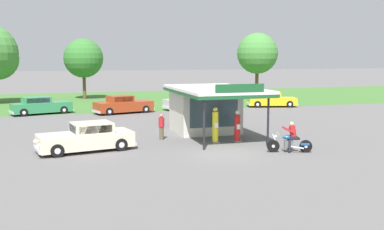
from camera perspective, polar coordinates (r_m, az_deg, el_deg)
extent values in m
plane|color=#5B5959|center=(22.65, 4.21, -4.80)|extent=(300.00, 300.00, 0.00)
cube|color=#3D6B2D|center=(51.51, -7.76, 2.04)|extent=(120.00, 24.00, 0.01)
cube|color=beige|center=(28.50, 1.67, 0.65)|extent=(3.87, 3.61, 2.85)
cube|color=#384C56|center=(26.82, 2.87, 0.34)|extent=(3.10, 0.05, 1.82)
cube|color=silver|center=(26.58, 2.97, 3.41)|extent=(4.57, 7.88, 0.16)
cube|color=#195128|center=(26.59, 2.96, 3.02)|extent=(4.57, 7.88, 0.18)
cube|color=#195128|center=(22.92, 6.26, 3.48)|extent=(2.71, 0.08, 0.44)
cylinder|color=black|center=(24.21, 9.87, -0.67)|extent=(0.12, 0.12, 2.85)
cylinder|color=black|center=(22.82, 1.58, -1.06)|extent=(0.12, 0.12, 2.85)
cube|color=slate|center=(24.84, 3.03, -3.58)|extent=(0.44, 0.44, 0.10)
cylinder|color=yellow|center=(24.69, 3.04, -1.54)|extent=(0.34, 0.34, 1.70)
cube|color=white|center=(24.51, 3.19, -1.40)|extent=(0.22, 0.02, 0.28)
sphere|color=#EACC4C|center=(24.55, 3.06, 0.74)|extent=(0.26, 0.26, 0.26)
cube|color=slate|center=(25.32, 5.89, -3.40)|extent=(0.44, 0.44, 0.10)
cylinder|color=red|center=(25.18, 5.91, -1.64)|extent=(0.34, 0.34, 1.47)
cube|color=white|center=(25.01, 6.07, -1.54)|extent=(0.22, 0.02, 0.28)
sphere|color=white|center=(25.06, 5.94, 0.33)|extent=(0.26, 0.26, 0.26)
cylinder|color=black|center=(22.83, 10.51, -3.99)|extent=(0.64, 0.30, 0.64)
cylinder|color=silver|center=(22.83, 10.51, -3.99)|extent=(0.19, 0.17, 0.16)
cylinder|color=black|center=(23.13, 14.58, -3.96)|extent=(0.64, 0.30, 0.64)
cylinder|color=silver|center=(23.13, 14.58, -3.96)|extent=(0.19, 0.17, 0.16)
ellipsoid|color=#1E4C8C|center=(22.86, 12.35, -2.85)|extent=(0.61, 0.41, 0.24)
cube|color=#59595E|center=(22.93, 12.44, -3.73)|extent=(0.49, 0.37, 0.36)
cube|color=black|center=(22.93, 13.20, -2.99)|extent=(0.54, 0.40, 0.10)
cylinder|color=silver|center=(22.79, 10.78, -3.30)|extent=(0.37, 0.19, 0.71)
cylinder|color=silver|center=(22.74, 11.10, -2.36)|extent=(0.26, 0.67, 0.04)
sphere|color=silver|center=(22.75, 10.84, -2.76)|extent=(0.16, 0.16, 0.16)
cube|color=#1E4C8C|center=(23.09, 14.47, -3.67)|extent=(0.47, 0.31, 0.12)
cylinder|color=silver|center=(22.90, 13.48, -4.14)|extent=(0.69, 0.30, 0.18)
cube|color=black|center=(22.91, 13.04, -2.85)|extent=(0.49, 0.45, 0.14)
cylinder|color=black|center=(22.79, 12.59, -3.91)|extent=(0.19, 0.26, 0.56)
cylinder|color=black|center=(23.10, 12.45, -3.75)|extent=(0.19, 0.26, 0.56)
cylinder|color=#B21E23|center=(22.85, 12.96, -2.07)|extent=(0.49, 0.44, 0.60)
sphere|color=tan|center=(22.78, 12.84, -1.14)|extent=(0.22, 0.22, 0.22)
cylinder|color=#B21E23|center=(22.60, 12.46, -1.95)|extent=(0.54, 0.26, 0.31)
cylinder|color=#B21E23|center=(22.99, 12.29, -1.79)|extent=(0.54, 0.26, 0.31)
cube|color=beige|center=(23.40, -13.67, -3.19)|extent=(5.03, 2.78, 0.77)
cube|color=beige|center=(23.38, -12.91, -1.58)|extent=(2.27, 2.02, 0.52)
cube|color=#283847|center=(23.15, -15.23, -1.74)|extent=(0.32, 1.46, 0.41)
cube|color=#283847|center=(22.60, -12.37, -1.87)|extent=(1.66, 0.35, 0.39)
cube|color=#283847|center=(24.16, -13.41, -1.31)|extent=(1.66, 0.35, 0.39)
cube|color=silver|center=(23.01, -19.48, -4.26)|extent=(0.46, 1.79, 0.18)
cube|color=silver|center=(24.13, -8.10, -3.37)|extent=(0.46, 1.79, 0.18)
sphere|color=white|center=(22.36, -19.31, -3.79)|extent=(0.18, 0.18, 0.18)
sphere|color=white|center=(23.54, -19.75, -3.26)|extent=(0.18, 0.18, 0.18)
cylinder|color=black|center=(22.26, -17.13, -4.46)|extent=(0.69, 0.32, 0.66)
cylinder|color=silver|center=(22.26, -17.13, -4.46)|extent=(0.33, 0.27, 0.30)
cylinder|color=black|center=(23.98, -17.92, -3.66)|extent=(0.69, 0.32, 0.66)
cylinder|color=silver|center=(23.98, -17.92, -3.66)|extent=(0.33, 0.27, 0.30)
cylinder|color=black|center=(23.05, -9.20, -3.83)|extent=(0.69, 0.32, 0.66)
cylinder|color=silver|center=(23.05, -9.20, -3.83)|extent=(0.33, 0.27, 0.30)
cylinder|color=black|center=(24.71, -10.52, -3.10)|extent=(0.69, 0.32, 0.66)
cylinder|color=silver|center=(24.71, -10.52, -3.10)|extent=(0.33, 0.27, 0.30)
cube|color=#B7B7BC|center=(41.14, 0.06, 1.58)|extent=(5.69, 3.20, 0.83)
cube|color=#B7B7BC|center=(40.86, -0.42, 2.50)|extent=(2.64, 2.18, 0.54)
cube|color=#283847|center=(41.45, 0.91, 2.57)|extent=(0.41, 1.42, 0.43)
cube|color=#283847|center=(41.55, -1.00, 2.58)|extent=(1.89, 0.53, 0.41)
cube|color=#283847|center=(40.18, 0.17, 2.42)|extent=(1.89, 0.53, 0.41)
cube|color=silver|center=(42.65, 3.18, 1.38)|extent=(0.57, 1.75, 0.18)
cube|color=silver|center=(39.82, -3.28, 0.95)|extent=(0.57, 1.75, 0.18)
sphere|color=white|center=(43.12, 2.74, 1.90)|extent=(0.18, 0.18, 0.18)
sphere|color=white|center=(42.14, 3.66, 1.76)|extent=(0.18, 0.18, 0.18)
cylinder|color=black|center=(42.88, 1.54, 1.46)|extent=(0.69, 0.36, 0.66)
cylinder|color=silver|center=(42.88, 1.54, 1.46)|extent=(0.34, 0.29, 0.30)
cylinder|color=black|center=(41.43, 2.86, 1.24)|extent=(0.69, 0.36, 0.66)
cylinder|color=silver|center=(41.43, 2.86, 1.24)|extent=(0.34, 0.29, 0.30)
cylinder|color=black|center=(41.00, -2.76, 1.18)|extent=(0.69, 0.36, 0.66)
cylinder|color=silver|center=(41.00, -2.76, 1.18)|extent=(0.34, 0.29, 0.30)
cylinder|color=black|center=(39.48, -1.53, 0.94)|extent=(0.69, 0.36, 0.66)
cylinder|color=silver|center=(39.48, -1.53, 0.94)|extent=(0.34, 0.29, 0.30)
cube|color=gold|center=(44.03, 10.32, 1.77)|extent=(4.95, 2.92, 0.72)
cube|color=gold|center=(43.94, 10.15, 2.59)|extent=(2.12, 2.02, 0.53)
cube|color=#283847|center=(44.14, 11.25, 2.58)|extent=(0.39, 1.42, 0.42)
cube|color=#283847|center=(44.72, 9.92, 2.67)|extent=(1.48, 0.39, 0.40)
cube|color=#283847|center=(43.16, 10.39, 2.49)|extent=(1.48, 0.39, 0.40)
cube|color=silver|center=(44.65, 13.25, 1.46)|extent=(0.54, 1.74, 0.18)
cube|color=silver|center=(43.58, 7.30, 1.46)|extent=(0.54, 1.74, 0.18)
sphere|color=white|center=(45.19, 13.07, 1.89)|extent=(0.18, 0.18, 0.18)
sphere|color=white|center=(44.05, 13.49, 1.74)|extent=(0.18, 0.18, 0.18)
cylinder|color=black|center=(45.27, 12.01, 1.62)|extent=(0.69, 0.35, 0.66)
cylinder|color=silver|center=(45.27, 12.01, 1.62)|extent=(0.34, 0.28, 0.30)
cylinder|color=black|center=(43.60, 12.59, 1.38)|extent=(0.69, 0.35, 0.66)
cylinder|color=silver|center=(43.60, 12.59, 1.38)|extent=(0.34, 0.28, 0.30)
cylinder|color=black|center=(44.57, 8.08, 1.62)|extent=(0.69, 0.35, 0.66)
cylinder|color=silver|center=(44.57, 8.08, 1.62)|extent=(0.34, 0.28, 0.30)
cylinder|color=black|center=(42.87, 8.52, 1.38)|extent=(0.69, 0.35, 0.66)
cylinder|color=silver|center=(42.87, 8.52, 1.38)|extent=(0.34, 0.28, 0.30)
cube|color=#2D844C|center=(39.74, -18.97, 0.96)|extent=(5.18, 3.07, 0.82)
cube|color=#2D844C|center=(39.58, -19.60, 1.87)|extent=(2.57, 2.11, 0.51)
cube|color=#283847|center=(39.85, -18.08, 1.97)|extent=(0.43, 1.32, 0.41)
cube|color=#283847|center=(40.31, -19.85, 1.95)|extent=(1.82, 0.57, 0.39)
cube|color=#283847|center=(38.85, -19.33, 1.78)|extent=(1.82, 0.57, 0.39)
cube|color=silver|center=(40.45, -15.57, 0.79)|extent=(0.59, 1.63, 0.18)
cube|color=silver|center=(39.25, -22.44, 0.30)|extent=(0.59, 1.63, 0.18)
sphere|color=white|center=(40.95, -15.81, 1.32)|extent=(0.18, 0.18, 0.18)
sphere|color=white|center=(39.88, -15.32, 1.18)|extent=(0.18, 0.18, 0.18)
cylinder|color=black|center=(40.99, -16.99, 0.86)|extent=(0.69, 0.38, 0.66)
cylinder|color=silver|center=(40.99, -16.99, 0.86)|extent=(0.35, 0.30, 0.30)
cylinder|color=black|center=(39.43, -16.33, 0.64)|extent=(0.69, 0.38, 0.66)
cylinder|color=silver|center=(39.43, -16.33, 0.64)|extent=(0.35, 0.30, 0.30)
cylinder|color=black|center=(40.20, -21.53, 0.54)|extent=(0.69, 0.38, 0.66)
cylinder|color=silver|center=(40.20, -21.53, 0.54)|extent=(0.35, 0.30, 0.30)
cylinder|color=black|center=(38.61, -21.03, 0.30)|extent=(0.69, 0.38, 0.66)
cylinder|color=silver|center=(38.61, -21.03, 0.30)|extent=(0.35, 0.30, 0.30)
cube|color=#993819|center=(38.75, -8.88, 1.13)|extent=(5.29, 3.17, 0.84)
cube|color=#993819|center=(38.56, -9.33, 2.12)|extent=(2.37, 2.17, 0.54)
cube|color=#283847|center=(38.94, -8.01, 2.20)|extent=(0.44, 1.47, 0.43)
cube|color=#283847|center=(39.33, -9.80, 2.22)|extent=(1.64, 0.47, 0.41)
cube|color=#283847|center=(37.79, -8.84, 2.03)|extent=(1.64, 0.47, 0.41)
cube|color=silver|center=(39.82, -5.55, 0.92)|extent=(0.60, 1.81, 0.18)
cube|color=silver|center=(37.88, -12.37, 0.45)|extent=(0.60, 1.81, 0.18)
sphere|color=white|center=(40.34, -5.94, 1.49)|extent=(0.18, 0.18, 0.18)
sphere|color=white|center=(39.24, -5.14, 1.33)|extent=(0.18, 0.18, 0.18)
cylinder|color=black|center=(40.28, -7.18, 1.02)|extent=(0.69, 0.37, 0.66)
cylinder|color=silver|center=(40.28, -7.18, 1.02)|extent=(0.34, 0.29, 0.30)
cylinder|color=black|center=(38.65, -6.04, 0.76)|extent=(0.69, 0.37, 0.66)
cylinder|color=silver|center=(38.65, -6.04, 0.76)|extent=(0.34, 0.29, 0.30)
cylinder|color=black|center=(39.00, -11.68, 0.71)|extent=(0.69, 0.37, 0.66)
cylinder|color=silver|center=(39.00, -11.68, 0.71)|extent=(0.34, 0.29, 0.30)
cylinder|color=black|center=(37.31, -10.71, 0.44)|extent=(0.69, 0.37, 0.66)
cylinder|color=silver|center=(37.31, -10.71, 0.44)|extent=(0.34, 0.29, 0.30)
cylinder|color=#2D3351|center=(33.24, 0.03, -0.10)|extent=(0.26, 0.26, 0.87)
cylinder|color=gold|center=(33.15, 0.04, 1.18)|extent=(0.34, 0.34, 0.62)
sphere|color=#9E704C|center=(33.10, 0.04, 1.92)|extent=(0.24, 0.24, 0.24)
cylinder|color=brown|center=(25.93, -3.98, -2.37)|extent=(0.26, 0.26, 0.77)
cylinder|color=#B21E23|center=(25.82, -4.00, -0.93)|extent=(0.34, 0.34, 0.55)
sphere|color=#9E704C|center=(25.77, -4.00, -0.10)|extent=(0.21, 0.21, 0.21)
cylinder|color=brown|center=(54.22, 8.42, 4.13)|extent=(0.41, 0.41, 3.49)
sphere|color=#427F38|center=(54.14, 8.49, 7.94)|extent=(4.94, 4.94, 4.94)
cylinder|color=brown|center=(52.85, -13.82, 3.68)|extent=(0.37, 0.37, 3.06)
sphere|color=#33702D|center=(52.75, -13.93, 7.18)|extent=(4.53, 4.53, 4.53)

